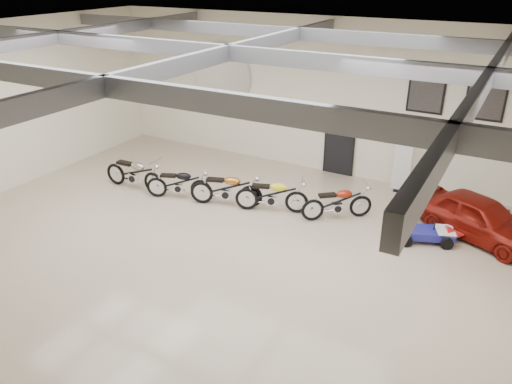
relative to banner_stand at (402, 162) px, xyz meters
The scene contains 18 objects.
floor 6.19m from the banner_stand, 115.96° to the right, with size 16.00×12.00×0.01m, color #C5AD96.
ceiling 7.33m from the banner_stand, 115.96° to the right, with size 16.00×12.00×0.01m, color slate.
back_wall 3.13m from the banner_stand, 169.42° to the left, with size 16.00×0.02×5.00m, color white.
left_wall 12.11m from the banner_stand, 152.75° to the right, with size 0.02×12.00×5.00m, color white.
ceiling_beams 7.20m from the banner_stand, 115.96° to the right, with size 15.80×11.80×0.32m, color slate, non-canonical shape.
door 2.23m from the banner_stand, 168.32° to the left, with size 0.92×0.08×2.10m, color black.
logo_plaque 6.94m from the banner_stand, behind, with size 2.30×0.06×1.16m, color silver, non-canonical shape.
poster_left 2.21m from the banner_stand, 54.97° to the left, with size 1.05×0.08×1.35m, color black, non-canonical shape.
poster_mid 2.91m from the banner_stand, 13.46° to the left, with size 1.05×0.08×1.35m, color black, non-canonical shape.
oil_sign 1.16m from the banner_stand, 149.94° to the left, with size 0.72×0.10×0.72m, color white, non-canonical shape.
banner_stand is the anchor object (origin of this frame).
motorcycle_silver 8.22m from the banner_stand, 152.20° to the right, with size 2.15×0.67×1.12m, color silver, non-canonical shape.
motorcycle_black 6.77m from the banner_stand, 146.85° to the right, with size 1.92×0.60×1.00m, color silver, non-canonical shape.
motorcycle_gold 5.40m from the banner_stand, 140.59° to the right, with size 2.09×0.65×1.08m, color silver, non-canonical shape.
motorcycle_yellow 4.24m from the banner_stand, 132.13° to the right, with size 2.03×0.63×1.06m, color silver, non-canonical shape.
motorcycle_red 2.89m from the banner_stand, 111.57° to the right, with size 1.96×0.61×1.02m, color silver, non-canonical shape.
go_kart 3.13m from the banner_stand, 61.32° to the right, with size 1.74×0.78×0.63m, color navy, non-canonical shape.
vintage_car 3.13m from the banner_stand, 37.34° to the right, with size 3.29×1.33×1.12m, color maroon.
Camera 1 is at (5.63, -8.94, 6.43)m, focal length 35.00 mm.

